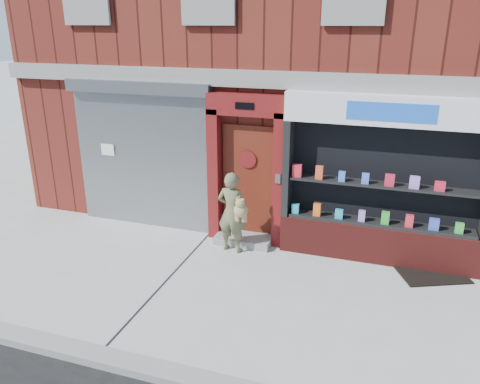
% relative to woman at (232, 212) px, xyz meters
% --- Properties ---
extents(ground, '(80.00, 80.00, 0.00)m').
position_rel_woman_xyz_m(ground, '(0.85, -1.33, -0.79)').
color(ground, '#9E9E99').
rests_on(ground, ground).
extents(curb, '(60.00, 0.30, 0.12)m').
position_rel_woman_xyz_m(curb, '(0.85, -3.48, -0.73)').
color(curb, gray).
rests_on(curb, ground).
extents(building, '(12.00, 8.16, 8.00)m').
position_rel_woman_xyz_m(building, '(0.85, 4.67, 3.21)').
color(building, '#591A14').
rests_on(building, ground).
extents(shutter_bay, '(3.10, 0.30, 3.04)m').
position_rel_woman_xyz_m(shutter_bay, '(-2.15, 0.60, 0.93)').
color(shutter_bay, gray).
rests_on(shutter_bay, ground).
extents(red_door_bay, '(1.52, 0.58, 2.90)m').
position_rel_woman_xyz_m(red_door_bay, '(0.10, 0.53, 0.67)').
color(red_door_bay, '#5E1010').
rests_on(red_door_bay, ground).
extents(pharmacy_bay, '(3.50, 0.41, 3.00)m').
position_rel_woman_xyz_m(pharmacy_bay, '(2.60, 0.49, 0.58)').
color(pharmacy_bay, maroon).
rests_on(pharmacy_bay, ground).
extents(woman, '(0.64, 0.44, 1.56)m').
position_rel_woman_xyz_m(woman, '(0.00, 0.00, 0.00)').
color(woman, '#5E613F').
rests_on(woman, ground).
extents(doormat, '(1.33, 1.16, 0.03)m').
position_rel_woman_xyz_m(doormat, '(3.56, 0.22, -0.78)').
color(doormat, black).
rests_on(doormat, ground).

